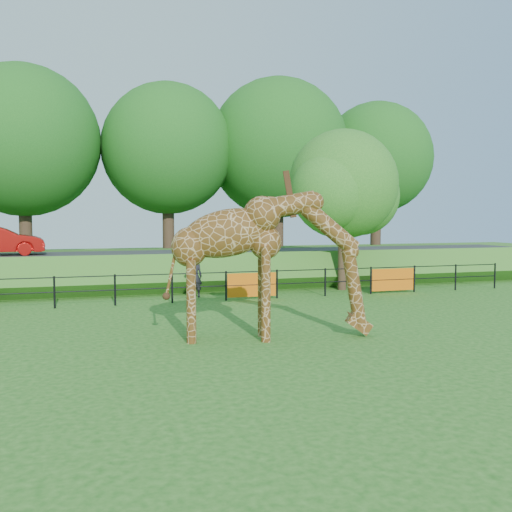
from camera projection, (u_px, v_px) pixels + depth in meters
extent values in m
plane|color=#205916|center=(228.00, 354.00, 12.91)|extent=(90.00, 90.00, 0.00)
cube|color=#205916|center=(148.00, 267.00, 27.62)|extent=(40.00, 9.00, 1.30)
cube|color=#29292B|center=(151.00, 255.00, 26.14)|extent=(40.00, 5.00, 0.12)
imported|color=black|center=(195.00, 276.00, 21.87)|extent=(0.62, 0.44, 1.62)
cylinder|color=#302215|center=(342.00, 252.00, 24.16)|extent=(0.36, 0.36, 3.20)
sphere|color=#22611B|center=(343.00, 184.00, 23.96)|extent=(4.60, 4.60, 4.60)
sphere|color=#22611B|center=(360.00, 196.00, 25.00)|extent=(3.45, 3.45, 3.45)
sphere|color=#22611B|center=(330.00, 192.00, 23.06)|extent=(3.22, 3.22, 3.22)
cylinder|color=#302215|center=(26.00, 227.00, 31.90)|extent=(0.70, 0.70, 5.00)
sphere|color=#155016|center=(23.00, 141.00, 31.57)|extent=(8.40, 8.40, 8.40)
cylinder|color=#302215|center=(168.00, 227.00, 34.28)|extent=(0.70, 0.70, 5.00)
sphere|color=#155016|center=(168.00, 149.00, 33.95)|extent=(7.80, 7.80, 7.80)
cylinder|color=#302215|center=(278.00, 226.00, 36.36)|extent=(0.70, 0.70, 5.00)
sphere|color=#155016|center=(278.00, 148.00, 36.01)|extent=(8.80, 8.80, 8.80)
cylinder|color=#302215|center=(376.00, 225.00, 38.43)|extent=(0.70, 0.70, 5.00)
sphere|color=#155016|center=(377.00, 158.00, 38.12)|extent=(7.40, 7.40, 7.40)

